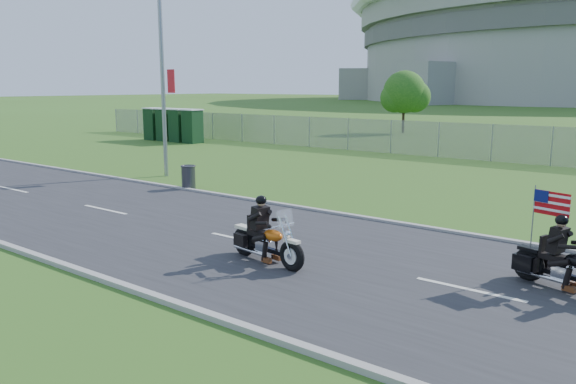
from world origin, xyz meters
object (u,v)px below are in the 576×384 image
Objects in this scene: motorcycle_lead at (266,242)px; trash_can at (188,178)px; porta_toilet_a at (192,127)px; porta_toilet_c at (166,125)px; porta_toilet_d at (154,124)px; motorcycle_follow at (567,266)px; porta_toilet_b at (179,126)px; streetlight at (166,48)px.

motorcycle_lead is 9.92m from trash_can.
trash_can is (13.30, -12.70, -0.69)m from porta_toilet_a.
motorcycle_lead is at bearing -39.81° from porta_toilet_a.
porta_toilet_c is 1.00× the size of porta_toilet_d.
porta_toilet_d is at bearing 169.60° from motorcycle_follow.
porta_toilet_b is 1.00× the size of porta_toilet_d.
porta_toilet_c is at bearing 180.00° from porta_toilet_b.
motorcycle_lead is at bearing -38.06° from porta_toilet_b.
porta_toilet_c is 2.49× the size of trash_can.
motorcycle_lead reaches higher than trash_can.
motorcycle_follow reaches higher than trash_can.
streetlight is at bearing -43.35° from porta_toilet_b.
trash_can is (3.28, -1.92, -5.18)m from streetlight.
motorcycle_follow reaches higher than motorcycle_lead.
porta_toilet_d reaches higher than motorcycle_follow.
porta_toilet_a is at bearing 136.33° from trash_can.
porta_toilet_c is (-2.80, 0.00, 0.00)m from porta_toilet_a.
motorcycle_follow is (30.30, -15.89, -0.62)m from porta_toilet_c.
trash_can is (17.50, -12.70, -0.69)m from porta_toilet_d.
motorcycle_follow is at bearing -28.80° from porta_toilet_b.
porta_toilet_c is 1.03× the size of motorcycle_follow.
porta_toilet_b is at bearing 136.65° from streetlight.
porta_toilet_b is 1.40m from porta_toilet_c.
motorcycle_follow is at bearing -26.62° from porta_toilet_d.
motorcycle_lead is (21.65, -18.05, -0.65)m from porta_toilet_a.
porta_toilet_a is 1.03× the size of motorcycle_follow.
porta_toilet_d reaches higher than motorcycle_lead.
porta_toilet_b reaches higher than trash_can.
porta_toilet_d is (-2.80, 0.00, 0.00)m from porta_toilet_b.
motorcycle_lead is at bearing -36.43° from porta_toilet_c.
motorcycle_follow is (5.85, 2.16, 0.03)m from motorcycle_lead.
streetlight is 18.92m from motorcycle_follow.
porta_toilet_a is 18.40m from trash_can.
porta_toilet_c is at bearing 168.55° from motorcycle_follow.
motorcycle_lead is (23.05, -18.05, -0.65)m from porta_toilet_b.
porta_toilet_a is at bearing 132.91° from streetlight.
porta_toilet_d is 0.99× the size of motorcycle_lead.
porta_toilet_a and porta_toilet_d have the same top height.
porta_toilet_a is 31.76m from motorcycle_follow.
porta_toilet_b reaches higher than motorcycle_follow.
porta_toilet_c is 1.40m from porta_toilet_d.
porta_toilet_a is at bearing 148.90° from motorcycle_lead.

